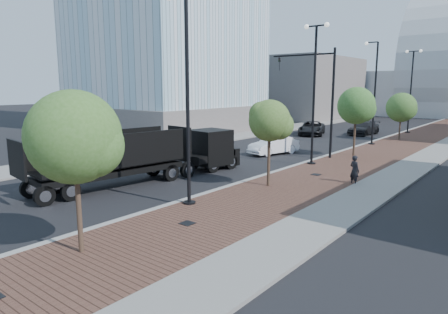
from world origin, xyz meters
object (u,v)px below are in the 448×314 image
Objects in this scene: white_sedan at (274,145)px; pedestrian at (354,170)px; dark_car_mid at (312,128)px; dump_truck at (168,156)px.

white_sedan is 2.63× the size of pedestrian.
dark_car_mid is 23.15m from pedestrian.
dark_car_mid is (-3.50, 13.67, 0.04)m from white_sedan.
pedestrian reaches higher than white_sedan.
pedestrian is (8.77, -5.96, 0.11)m from white_sedan.
pedestrian is at bearing -78.18° from dark_car_mid.
white_sedan is at bearing -95.82° from dark_car_mid.
dark_car_mid reaches higher than white_sedan.
dump_truck is 3.10× the size of white_sedan.
pedestrian is at bearing 34.89° from dump_truck.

